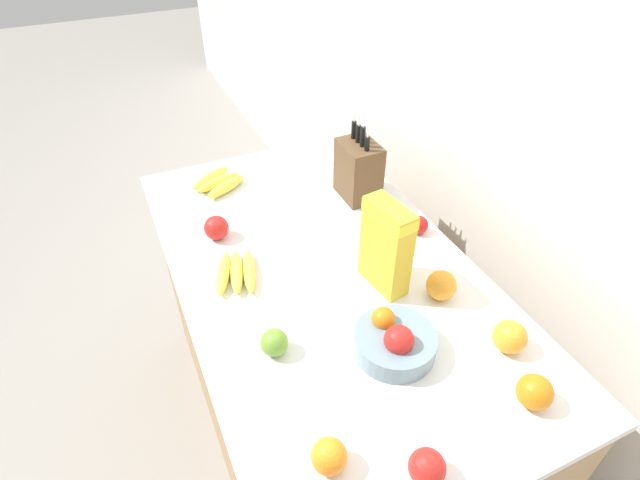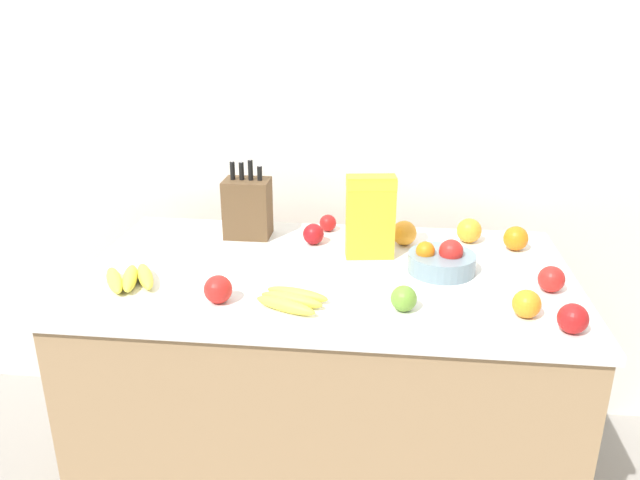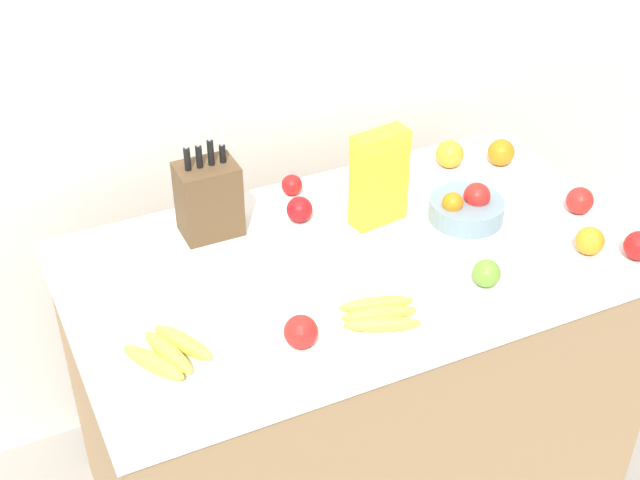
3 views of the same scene
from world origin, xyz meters
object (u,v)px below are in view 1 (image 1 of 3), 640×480
orange_front_right (510,337)px  apple_near_bananas (274,343)px  banana_bunch_right (218,182)px  orange_mid_right (441,285)px  apple_rightmost (377,228)px  orange_near_bowl (535,392)px  orange_front_center (329,456)px  cereal_box (386,243)px  apple_by_knife_block (419,225)px  fruit_bowl (394,341)px  apple_front (427,467)px  knife_block (358,170)px  apple_rear (216,228)px  banana_bunch_left (237,272)px

orange_front_right → apple_near_bananas: bearing=-113.2°
banana_bunch_right → orange_mid_right: size_ratio=2.48×
apple_rightmost → orange_mid_right: orange_mid_right is taller
banana_bunch_right → orange_mid_right: bearing=27.3°
orange_near_bowl → orange_front_right: bearing=159.2°
orange_front_center → apple_near_bananas: bearing=179.9°
cereal_box → orange_front_center: (0.45, -0.39, -0.12)m
apple_by_knife_block → apple_near_bananas: size_ratio=0.86×
fruit_bowl → apple_by_knife_block: bearing=139.9°
banana_bunch_right → apple_near_bananas: bearing=-5.4°
apple_front → orange_front_center: same height
apple_front → orange_front_center: size_ratio=1.01×
knife_block → apple_front: 1.08m
orange_front_right → orange_front_center: size_ratio=1.12×
cereal_box → orange_front_center: cereal_box is taller
cereal_box → apple_rear: 0.60m
fruit_bowl → banana_bunch_left: fruit_bowl is taller
cereal_box → apple_rear: size_ratio=3.44×
apple_near_bananas → knife_block: bearing=136.3°
banana_bunch_left → apple_rightmost: (0.00, 0.49, 0.02)m
apple_front → orange_front_right: (-0.20, 0.39, 0.00)m
banana_bunch_right → apple_front: apple_front is taller
orange_front_right → orange_mid_right: 0.24m
fruit_bowl → apple_near_bananas: fruit_bowl is taller
banana_bunch_left → apple_by_knife_block: apple_by_knife_block is taller
knife_block → banana_bunch_right: (-0.27, -0.47, -0.09)m
apple_front → orange_near_bowl: size_ratio=0.93×
banana_bunch_left → orange_near_bowl: bearing=35.6°
apple_by_knife_block → orange_front_center: orange_front_center is taller
knife_block → cereal_box: (0.46, -0.15, 0.05)m
apple_front → banana_bunch_right: bearing=-175.7°
orange_mid_right → apple_rightmost: bearing=-174.7°
apple_by_knife_block → orange_near_bowl: 0.69m
knife_block → apple_rear: (0.03, -0.55, -0.07)m
fruit_bowl → apple_by_knife_block: fruit_bowl is taller
cereal_box → orange_near_bowl: cereal_box is taller
apple_front → orange_near_bowl: orange_near_bowl is taller
apple_rightmost → apple_rear: bearing=-113.9°
orange_near_bowl → apple_by_knife_block: bearing=170.0°
cereal_box → banana_bunch_left: bearing=-125.8°
apple_by_knife_block → orange_near_bowl: (0.68, -0.12, 0.01)m
fruit_bowl → apple_by_knife_block: 0.53m
apple_near_bananas → orange_near_bowl: 0.65m
fruit_bowl → orange_near_bowl: size_ratio=2.52×
fruit_bowl → apple_rear: 0.73m
knife_block → orange_mid_right: (0.58, -0.03, -0.07)m
cereal_box → apple_rear: cereal_box is taller
banana_bunch_right → apple_near_bananas: 0.85m
apple_rightmost → apple_rear: (-0.22, -0.50, 0.00)m
apple_by_knife_block → orange_mid_right: size_ratio=0.72×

